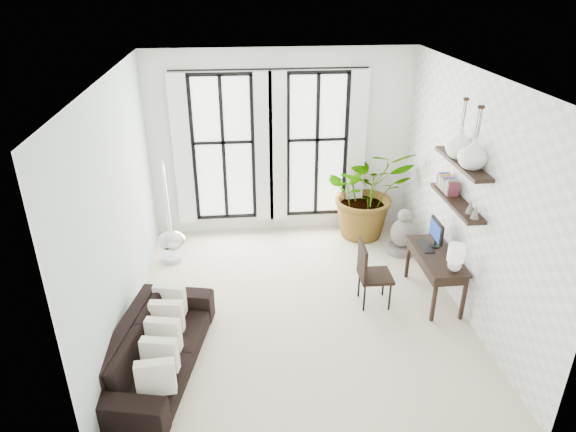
{
  "coord_description": "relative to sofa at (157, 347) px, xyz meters",
  "views": [
    {
      "loc": [
        -0.75,
        -5.91,
        4.28
      ],
      "look_at": [
        -0.12,
        0.3,
        1.29
      ],
      "focal_mm": 32.0,
      "sensor_mm": 36.0,
      "label": 1
    }
  ],
  "objects": [
    {
      "name": "sofa",
      "position": [
        0.0,
        0.0,
        0.0
      ],
      "size": [
        1.29,
        2.32,
        0.64
      ],
      "primitive_type": "imported",
      "rotation": [
        0.0,
        0.0,
        1.36
      ],
      "color": "black",
      "rests_on": "floor"
    },
    {
      "name": "plant",
      "position": [
        3.24,
        3.16,
        0.51
      ],
      "size": [
        1.59,
        1.41,
        1.67
      ],
      "primitive_type": "imported",
      "rotation": [
        0.0,
        0.0,
        0.07
      ],
      "color": "#2D7228",
      "rests_on": "floor"
    },
    {
      "name": "wall_shelves",
      "position": [
        3.91,
        1.16,
        1.41
      ],
      "size": [
        0.25,
        1.3,
        0.6
      ],
      "color": "black",
      "rests_on": "wall_right"
    },
    {
      "name": "ceiling",
      "position": [
        1.8,
        1.06,
        2.88
      ],
      "size": [
        5.0,
        5.0,
        0.0
      ],
      "primitive_type": "plane",
      "color": "white",
      "rests_on": "wall_back"
    },
    {
      "name": "wall_back",
      "position": [
        1.8,
        3.56,
        1.28
      ],
      "size": [
        4.5,
        0.0,
        4.5
      ],
      "primitive_type": "plane",
      "rotation": [
        1.57,
        0.0,
        0.0
      ],
      "color": "white",
      "rests_on": "floor"
    },
    {
      "name": "desk_chair",
      "position": [
        2.78,
        1.06,
        0.22
      ],
      "size": [
        0.46,
        0.46,
        0.94
      ],
      "rotation": [
        0.0,
        0.0,
        -0.02
      ],
      "color": "black",
      "rests_on": "floor"
    },
    {
      "name": "vase_a",
      "position": [
        3.91,
        0.87,
        1.95
      ],
      "size": [
        0.37,
        0.37,
        0.38
      ],
      "primitive_type": "imported",
      "color": "white",
      "rests_on": "shelf_upper"
    },
    {
      "name": "wall_left",
      "position": [
        -0.45,
        1.06,
        1.28
      ],
      "size": [
        0.0,
        5.0,
        5.0
      ],
      "primitive_type": "plane",
      "rotation": [
        1.57,
        0.0,
        1.57
      ],
      "color": "#B1C6BD",
      "rests_on": "floor"
    },
    {
      "name": "arc_lamp",
      "position": [
        0.1,
        1.29,
        1.4
      ],
      "size": [
        0.71,
        2.81,
        2.19
      ],
      "color": "silver",
      "rests_on": "floor"
    },
    {
      "name": "buddha",
      "position": [
        3.69,
        2.42,
        0.02
      ],
      "size": [
        0.44,
        0.44,
        0.8
      ],
      "color": "slate",
      "rests_on": "floor"
    },
    {
      "name": "desk",
      "position": [
        3.75,
        1.06,
        0.36
      ],
      "size": [
        0.51,
        1.2,
        1.1
      ],
      "color": "black",
      "rests_on": "floor"
    },
    {
      "name": "throw_pillows",
      "position": [
        0.1,
        0.0,
        0.18
      ],
      "size": [
        0.4,
        1.52,
        0.4
      ],
      "color": "silver",
      "rests_on": "sofa"
    },
    {
      "name": "windows",
      "position": [
        1.6,
        3.49,
        1.24
      ],
      "size": [
        3.26,
        0.13,
        2.65
      ],
      "color": "white",
      "rests_on": "wall_back"
    },
    {
      "name": "wall_right",
      "position": [
        4.05,
        1.06,
        1.28
      ],
      "size": [
        0.0,
        5.0,
        5.0
      ],
      "primitive_type": "plane",
      "rotation": [
        1.57,
        0.0,
        -1.57
      ],
      "color": "white",
      "rests_on": "floor"
    },
    {
      "name": "vase_b",
      "position": [
        3.91,
        1.27,
        1.95
      ],
      "size": [
        0.37,
        0.37,
        0.38
      ],
      "primitive_type": "imported",
      "color": "white",
      "rests_on": "shelf_upper"
    },
    {
      "name": "floor",
      "position": [
        1.8,
        1.06,
        -0.32
      ],
      "size": [
        5.0,
        5.0,
        0.0
      ],
      "primitive_type": "plane",
      "color": "beige",
      "rests_on": "ground"
    }
  ]
}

